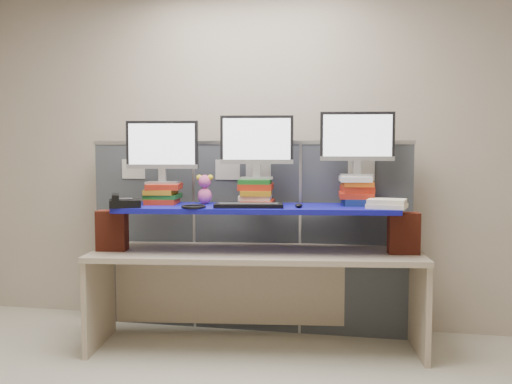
% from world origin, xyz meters
% --- Properties ---
extents(room, '(5.00, 4.00, 2.80)m').
position_xyz_m(room, '(0.00, 0.00, 1.40)').
color(room, '#C1B19F').
rests_on(room, ground).
extents(cubicle_partition, '(2.60, 0.06, 1.53)m').
position_xyz_m(cubicle_partition, '(-0.00, 1.78, 0.77)').
color(cubicle_partition, '#3F444A').
rests_on(cubicle_partition, ground).
extents(desk, '(2.46, 1.00, 0.73)m').
position_xyz_m(desk, '(0.16, 1.36, 0.58)').
color(desk, '#B8A68D').
rests_on(desk, ground).
extents(brick_pier_left, '(0.23, 0.14, 0.29)m').
position_xyz_m(brick_pier_left, '(-0.88, 1.17, 0.87)').
color(brick_pier_left, maroon).
rests_on(brick_pier_left, desk).
extents(brick_pier_right, '(0.23, 0.14, 0.29)m').
position_xyz_m(brick_pier_right, '(1.20, 1.45, 0.87)').
color(brick_pier_right, maroon).
rests_on(brick_pier_right, desk).
extents(blue_board, '(2.05, 0.76, 0.04)m').
position_xyz_m(blue_board, '(0.16, 1.36, 1.04)').
color(blue_board, '#130B8C').
rests_on(blue_board, brick_pier_left).
extents(book_stack_left, '(0.29, 0.34, 0.15)m').
position_xyz_m(book_stack_left, '(-0.56, 1.38, 1.13)').
color(book_stack_left, '#B22814').
rests_on(book_stack_left, blue_board).
extents(book_stack_center, '(0.28, 0.34, 0.19)m').
position_xyz_m(book_stack_center, '(0.14, 1.48, 1.15)').
color(book_stack_center, '#B22814').
rests_on(book_stack_center, blue_board).
extents(book_stack_right, '(0.27, 0.33, 0.21)m').
position_xyz_m(book_stack_right, '(0.87, 1.58, 1.16)').
color(book_stack_right, navy).
rests_on(book_stack_right, blue_board).
extents(monitor_left, '(0.54, 0.18, 0.47)m').
position_xyz_m(monitor_left, '(-0.56, 1.38, 1.47)').
color(monitor_left, '#AFAFB4').
rests_on(monitor_left, book_stack_left).
extents(monitor_center, '(0.54, 0.18, 0.47)m').
position_xyz_m(monitor_center, '(0.14, 1.48, 1.51)').
color(monitor_center, '#AFAFB4').
rests_on(monitor_center, book_stack_center).
extents(monitor_right, '(0.54, 0.18, 0.47)m').
position_xyz_m(monitor_right, '(0.87, 1.58, 1.53)').
color(monitor_right, '#AFAFB4').
rests_on(monitor_right, book_stack_right).
extents(keyboard, '(0.50, 0.24, 0.03)m').
position_xyz_m(keyboard, '(0.13, 1.23, 1.07)').
color(keyboard, black).
rests_on(keyboard, blue_board).
extents(mouse, '(0.06, 0.10, 0.03)m').
position_xyz_m(mouse, '(0.48, 1.29, 1.07)').
color(mouse, black).
rests_on(mouse, blue_board).
extents(desk_phone, '(0.28, 0.27, 0.09)m').
position_xyz_m(desk_phone, '(-0.74, 1.09, 1.09)').
color(desk_phone, black).
rests_on(desk_phone, blue_board).
extents(headset, '(0.21, 0.21, 0.02)m').
position_xyz_m(headset, '(-0.24, 1.13, 1.06)').
color(headset, black).
rests_on(headset, blue_board).
extents(plush_toy, '(0.13, 0.10, 0.22)m').
position_xyz_m(plush_toy, '(-0.24, 1.42, 1.17)').
color(plush_toy, '#E05598').
rests_on(plush_toy, blue_board).
extents(binder_stack, '(0.29, 0.25, 0.06)m').
position_xyz_m(binder_stack, '(1.08, 1.38, 1.09)').
color(binder_stack, white).
rests_on(binder_stack, blue_board).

